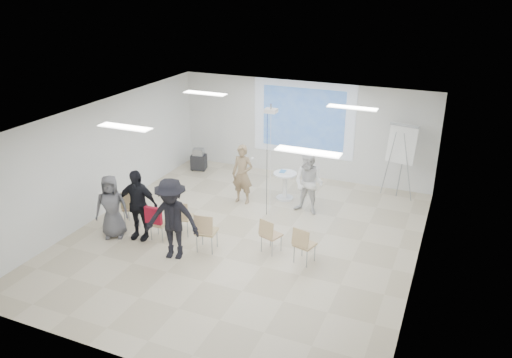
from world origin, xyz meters
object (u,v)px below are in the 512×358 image
at_px(audience_left, 137,200).
at_px(audience_mid, 172,214).
at_px(chair_left_mid, 158,222).
at_px(chair_right_far, 303,243).
at_px(player_right, 309,180).
at_px(chair_far_left, 132,205).
at_px(laptop, 183,215).
at_px(flipchart_easel, 402,145).
at_px(pedestal_table, 285,184).
at_px(chair_left_inner, 182,215).
at_px(chair_center, 205,230).
at_px(av_cart, 199,160).
at_px(player_left, 242,171).
at_px(chair_right_inner, 269,233).
at_px(audience_outer, 111,203).

xyz_separation_m(audience_left, audience_mid, (1.24, -0.45, 0.07)).
xyz_separation_m(chair_left_mid, chair_right_far, (3.51, 0.35, 0.03)).
bearing_deg(player_right, chair_far_left, -139.73).
relative_size(laptop, flipchart_easel, 0.15).
xyz_separation_m(laptop, flipchart_easel, (4.49, 4.26, 1.10)).
relative_size(pedestal_table, chair_right_far, 0.93).
distance_m(chair_far_left, chair_left_inner, 1.40).
bearing_deg(chair_center, audience_left, 172.62).
height_order(pedestal_table, audience_mid, audience_mid).
bearing_deg(av_cart, chair_left_mid, -86.50).
xyz_separation_m(player_left, chair_far_left, (-1.96, -2.40, -0.37)).
height_order(pedestal_table, player_left, player_left).
bearing_deg(chair_left_mid, chair_center, -3.46).
bearing_deg(audience_left, player_right, 33.93).
height_order(pedestal_table, chair_far_left, chair_far_left).
xyz_separation_m(pedestal_table, player_left, (-1.01, -0.66, 0.49)).
height_order(chair_right_inner, audience_left, audience_left).
relative_size(chair_center, av_cart, 1.35).
distance_m(chair_center, av_cart, 5.30).
xyz_separation_m(chair_center, audience_left, (-1.79, -0.03, 0.43)).
distance_m(player_right, chair_right_far, 2.60).
bearing_deg(chair_right_inner, player_left, 145.51).
height_order(chair_left_inner, av_cart, chair_left_inner).
bearing_deg(player_left, chair_center, -82.68).
height_order(chair_far_left, audience_mid, audience_mid).
bearing_deg(pedestal_table, chair_right_far, -63.42).
distance_m(chair_left_inner, flipchart_easel, 6.33).
xyz_separation_m(player_right, av_cart, (-4.25, 1.68, -0.61)).
distance_m(chair_far_left, laptop, 1.40).
height_order(chair_right_inner, av_cart, chair_right_inner).
bearing_deg(audience_left, flipchart_easel, 35.08).
bearing_deg(audience_mid, chair_left_inner, 98.76).
bearing_deg(flipchart_easel, pedestal_table, -142.51).
xyz_separation_m(chair_left_inner, av_cart, (-1.81, 4.07, -0.21)).
relative_size(laptop, audience_outer, 0.19).
distance_m(player_left, audience_outer, 3.66).
xyz_separation_m(pedestal_table, chair_left_mid, (-1.97, -3.42, 0.03)).
relative_size(chair_left_mid, chair_right_far, 0.93).
relative_size(chair_left_inner, chair_center, 0.94).
height_order(chair_center, audience_outer, audience_outer).
distance_m(pedestal_table, chair_left_inner, 3.38).
relative_size(player_left, audience_mid, 0.88).
bearing_deg(player_right, audience_mid, -114.32).
relative_size(player_left, chair_right_far, 2.16).
bearing_deg(player_left, audience_mid, -93.33).
bearing_deg(chair_center, audience_mid, -147.27).
height_order(chair_right_far, audience_outer, audience_outer).
relative_size(chair_left_mid, audience_outer, 0.46).
relative_size(pedestal_table, player_right, 0.43).
height_order(player_left, audience_left, audience_left).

